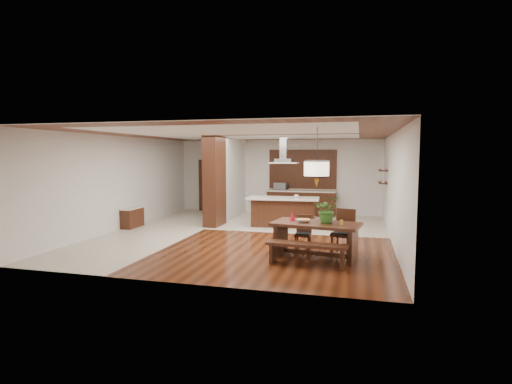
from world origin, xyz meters
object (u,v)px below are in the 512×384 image
(fruit_bowl, at_px, (303,221))
(kitchen_island, at_px, (283,212))
(hallway_console, at_px, (132,218))
(microwave, at_px, (281,186))
(dining_chair_right, at_px, (343,232))
(pendant_lantern, at_px, (317,157))
(dining_table, at_px, (316,232))
(dining_bench, at_px, (307,254))
(island_cup, at_px, (296,196))
(dining_chair_left, at_px, (303,233))
(foliage_plant, at_px, (327,210))
(range_hood, at_px, (284,150))

(fruit_bowl, relative_size, kitchen_island, 0.12)
(hallway_console, bearing_deg, microwave, 45.17)
(dining_chair_right, xyz_separation_m, pendant_lantern, (-0.57, -0.50, 1.72))
(dining_table, xyz_separation_m, dining_bench, (-0.11, -0.68, -0.35))
(island_cup, bearing_deg, dining_chair_left, -78.00)
(dining_chair_right, bearing_deg, dining_table, -122.15)
(island_cup, bearing_deg, fruit_bowl, -78.73)
(dining_table, xyz_separation_m, foliage_plant, (0.24, 0.04, 0.51))
(hallway_console, xyz_separation_m, island_cup, (5.03, 1.32, 0.68))
(dining_chair_left, xyz_separation_m, foliage_plant, (0.62, -0.62, 0.67))
(dining_chair_right, bearing_deg, fruit_bowl, -132.32)
(pendant_lantern, xyz_separation_m, microwave, (-2.03, 6.33, -1.15))
(dining_table, distance_m, kitchen_island, 3.97)
(pendant_lantern, bearing_deg, fruit_bowl, -177.30)
(dining_table, xyz_separation_m, pendant_lantern, (0.00, 0.00, 1.66))
(hallway_console, distance_m, dining_chair_left, 5.89)
(dining_chair_left, xyz_separation_m, island_cup, (-0.63, 2.96, 0.57))
(dining_table, bearing_deg, range_hood, 111.24)
(microwave, bearing_deg, pendant_lantern, -60.55)
(dining_bench, distance_m, range_hood, 5.09)
(dining_chair_left, bearing_deg, kitchen_island, 110.38)
(foliage_plant, distance_m, island_cup, 3.79)
(pendant_lantern, relative_size, kitchen_island, 0.56)
(dining_chair_right, distance_m, pendant_lantern, 1.88)
(dining_chair_right, relative_size, pendant_lantern, 0.80)
(dining_bench, bearing_deg, hallway_console, 153.31)
(dining_table, xyz_separation_m, dining_chair_left, (-0.38, 0.66, -0.16))
(island_cup, bearing_deg, dining_chair_right, -63.21)
(hallway_console, xyz_separation_m, dining_chair_left, (5.66, -1.64, 0.11))
(pendant_lantern, bearing_deg, dining_chair_right, 41.19)
(dining_bench, distance_m, microwave, 7.31)
(dining_table, xyz_separation_m, fruit_bowl, (-0.28, -0.01, 0.25))
(hallway_console, relative_size, dining_chair_left, 1.04)
(pendant_lantern, distance_m, kitchen_island, 4.34)
(hallway_console, distance_m, range_hood, 5.27)
(hallway_console, height_order, kitchen_island, kitchen_island)
(foliage_plant, xyz_separation_m, kitchen_island, (-1.68, 3.66, -0.61))
(dining_chair_right, relative_size, foliage_plant, 1.77)
(dining_table, distance_m, dining_bench, 0.78)
(dining_table, bearing_deg, island_cup, 105.52)
(dining_chair_left, bearing_deg, island_cup, 103.10)
(foliage_plant, bearing_deg, dining_chair_right, 54.60)
(pendant_lantern, bearing_deg, dining_bench, -99.52)
(hallway_console, relative_size, kitchen_island, 0.37)
(hallway_console, relative_size, pendant_lantern, 0.67)
(dining_table, distance_m, microwave, 6.66)
(dining_chair_left, relative_size, foliage_plant, 1.44)
(kitchen_island, distance_m, island_cup, 0.68)
(fruit_bowl, bearing_deg, dining_chair_right, 31.02)
(foliage_plant, distance_m, range_hood, 4.26)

